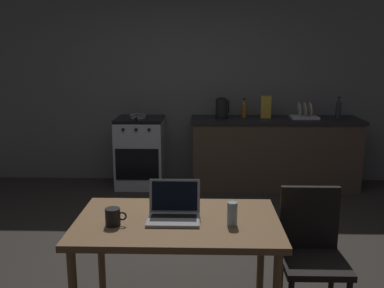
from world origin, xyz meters
The scene contains 15 objects.
ground_plane centered at (0.00, 0.00, 0.00)m, with size 12.00×12.00×0.00m, color #2D2823.
back_wall centered at (0.30, 2.66, 1.37)m, with size 6.40×0.10×2.74m, color slate.
kitchen_counter centered at (1.19, 2.31, 0.45)m, with size 2.16×0.64×0.90m.
stove_oven centered at (-0.56, 2.31, 0.45)m, with size 0.60×0.62×0.90m.
dining_table centered at (0.11, -0.71, 0.65)m, with size 1.26×0.78×0.72m.
chair centered at (0.96, -0.64, 0.51)m, with size 0.40×0.40×0.89m.
laptop centered at (0.09, -0.69, 0.77)m, with size 0.32×0.26×0.23m.
electric_kettle centered at (0.50, 2.31, 1.03)m, with size 0.18×0.16×0.27m.
bottle centered at (1.97, 2.26, 1.04)m, with size 0.07×0.07×0.28m.
frying_pan centered at (-0.57, 2.28, 0.93)m, with size 0.22×0.40×0.05m.
coffee_mug centered at (-0.27, -0.80, 0.78)m, with size 0.13×0.09×0.10m.
drinking_glass centered at (0.44, -0.78, 0.79)m, with size 0.06×0.06×0.14m.
cereal_box centered at (1.07, 2.33, 1.05)m, with size 0.13×0.05×0.28m.
dish_rack centered at (1.56, 2.31, 0.95)m, with size 0.34×0.26×0.21m.
bottle_b centered at (0.80, 2.39, 1.02)m, with size 0.07×0.07×0.25m.
Camera 1 is at (0.26, -3.23, 1.73)m, focal length 40.68 mm.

